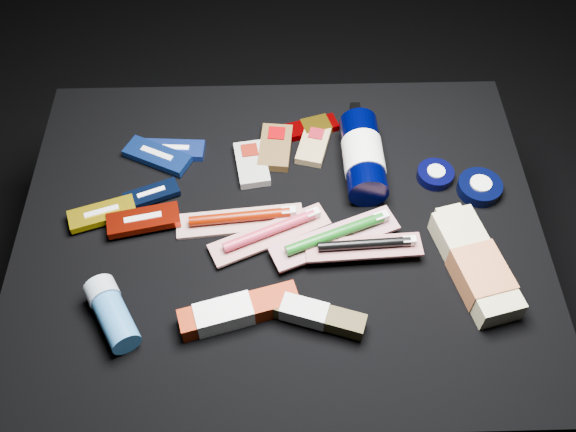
{
  "coord_description": "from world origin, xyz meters",
  "views": [
    {
      "loc": [
        -0.0,
        -0.7,
        1.38
      ],
      "look_at": [
        0.01,
        0.01,
        0.42
      ],
      "focal_mm": 40.0,
      "sensor_mm": 36.0,
      "label": 1
    }
  ],
  "objects_px": {
    "lotion_bottle": "(363,156)",
    "bodywash_bottle": "(476,266)",
    "deodorant_stick": "(112,313)",
    "toothpaste_carton_red": "(234,312)"
  },
  "relations": [
    {
      "from": "lotion_bottle",
      "to": "toothpaste_carton_red",
      "type": "distance_m",
      "value": 0.41
    },
    {
      "from": "lotion_bottle",
      "to": "deodorant_stick",
      "type": "bearing_deg",
      "value": -145.02
    },
    {
      "from": "lotion_bottle",
      "to": "bodywash_bottle",
      "type": "relative_size",
      "value": 1.02
    },
    {
      "from": "lotion_bottle",
      "to": "deodorant_stick",
      "type": "relative_size",
      "value": 1.78
    },
    {
      "from": "bodywash_bottle",
      "to": "toothpaste_carton_red",
      "type": "bearing_deg",
      "value": 176.17
    },
    {
      "from": "deodorant_stick",
      "to": "toothpaste_carton_red",
      "type": "height_order",
      "value": "deodorant_stick"
    },
    {
      "from": "deodorant_stick",
      "to": "toothpaste_carton_red",
      "type": "relative_size",
      "value": 0.67
    },
    {
      "from": "lotion_bottle",
      "to": "deodorant_stick",
      "type": "height_order",
      "value": "lotion_bottle"
    },
    {
      "from": "deodorant_stick",
      "to": "toothpaste_carton_red",
      "type": "bearing_deg",
      "value": -29.27
    },
    {
      "from": "lotion_bottle",
      "to": "deodorant_stick",
      "type": "distance_m",
      "value": 0.55
    }
  ]
}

